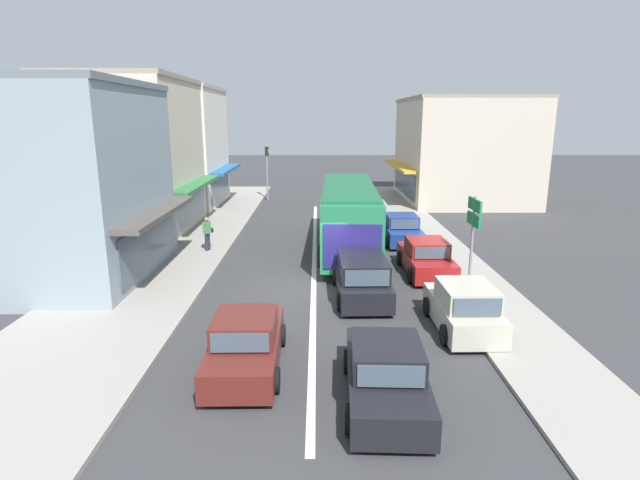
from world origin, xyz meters
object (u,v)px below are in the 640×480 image
sedan_queue_gap_filler (246,344)px  parked_hatchback_kerb_front (464,308)px  parked_sedan_kerb_third (401,230)px  parked_sedan_kerb_second (426,258)px  traffic_light_downstreet (267,164)px  sedan_behind_bus_mid (386,374)px  pedestrian_with_handbag_near (207,232)px  city_bus (349,212)px  wagon_adjacent_lane_lead (362,278)px  directional_road_sign (474,221)px

sedan_queue_gap_filler → parked_hatchback_kerb_front: size_ratio=1.13×
parked_sedan_kerb_third → parked_sedan_kerb_second: bearing=-88.5°
parked_hatchback_kerb_front → parked_sedan_kerb_third: bearing=90.4°
parked_sedan_kerb_second → traffic_light_downstreet: 21.11m
sedan_behind_bus_mid → pedestrian_with_handbag_near: bearing=117.8°
city_bus → parked_hatchback_kerb_front: (2.95, -9.66, -1.17)m
wagon_adjacent_lane_lead → sedan_behind_bus_mid: wagon_adjacent_lane_lead is taller
parked_sedan_kerb_third → traffic_light_downstreet: traffic_light_downstreet is taller
parked_sedan_kerb_second → pedestrian_with_handbag_near: pedestrian_with_handbag_near is taller
parked_hatchback_kerb_front → pedestrian_with_handbag_near: size_ratio=2.28×
parked_sedan_kerb_second → directional_road_sign: size_ratio=1.17×
city_bus → sedan_behind_bus_mid: 13.64m
parked_sedan_kerb_third → parked_hatchback_kerb_front: bearing=-89.6°
sedan_queue_gap_filler → parked_sedan_kerb_third: (6.26, 13.56, 0.00)m
parked_sedan_kerb_second → sedan_queue_gap_filler: bearing=-128.4°
traffic_light_downstreet → sedan_queue_gap_filler: bearing=-85.6°
wagon_adjacent_lane_lead → parked_sedan_kerb_second: (2.94, 2.85, -0.08)m
parked_hatchback_kerb_front → traffic_light_downstreet: size_ratio=0.89×
wagon_adjacent_lane_lead → traffic_light_downstreet: (-5.55, 22.06, 2.11)m
traffic_light_downstreet → directional_road_sign: traffic_light_downstreet is taller
parked_sedan_kerb_third → sedan_behind_bus_mid: bearing=-100.6°
city_bus → parked_sedan_kerb_second: size_ratio=2.59×
sedan_queue_gap_filler → wagon_adjacent_lane_lead: wagon_adjacent_lane_lead is taller
wagon_adjacent_lane_lead → traffic_light_downstreet: traffic_light_downstreet is taller
pedestrian_with_handbag_near → parked_sedan_kerb_third: bearing=12.6°
sedan_queue_gap_filler → directional_road_sign: directional_road_sign is taller
traffic_light_downstreet → directional_road_sign: 23.47m
parked_hatchback_kerb_front → parked_sedan_kerb_second: size_ratio=0.88×
parked_sedan_kerb_third → traffic_light_downstreet: bearing=121.3°
parked_hatchback_kerb_front → city_bus: bearing=107.0°
parked_hatchback_kerb_front → parked_sedan_kerb_third: 11.24m
sedan_queue_gap_filler → traffic_light_downstreet: size_ratio=1.00×
sedan_queue_gap_filler → traffic_light_downstreet: traffic_light_downstreet is taller
directional_road_sign → parked_hatchback_kerb_front: bearing=-109.2°
parked_sedan_kerb_second → pedestrian_with_handbag_near: bearing=161.4°
parked_sedan_kerb_second → parked_sedan_kerb_third: size_ratio=1.00×
sedan_queue_gap_filler → sedan_behind_bus_mid: same height
directional_road_sign → wagon_adjacent_lane_lead: bearing=-170.6°
city_bus → parked_sedan_kerb_second: (3.02, -3.89, -1.22)m
parked_sedan_kerb_second → parked_sedan_kerb_third: (-0.14, 5.47, 0.00)m
parked_sedan_kerb_second → parked_sedan_kerb_third: bearing=91.5°
city_bus → pedestrian_with_handbag_near: (-6.82, -0.59, -0.81)m
wagon_adjacent_lane_lead → parked_sedan_kerb_third: bearing=71.4°
sedan_queue_gap_filler → wagon_adjacent_lane_lead: 6.28m
traffic_light_downstreet → directional_road_sign: size_ratio=1.17×
wagon_adjacent_lane_lead → parked_sedan_kerb_third: wagon_adjacent_lane_lead is taller
sedan_queue_gap_filler → wagon_adjacent_lane_lead: size_ratio=0.93×
traffic_light_downstreet → parked_sedan_kerb_third: bearing=-58.7°
parked_hatchback_kerb_front → pedestrian_with_handbag_near: (-9.77, 9.08, 0.36)m
parked_hatchback_kerb_front → wagon_adjacent_lane_lead: bearing=134.5°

